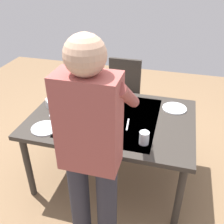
{
  "coord_description": "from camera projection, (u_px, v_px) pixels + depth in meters",
  "views": [
    {
      "loc": [
        -0.52,
        1.93,
        2.0
      ],
      "look_at": [
        0.0,
        0.0,
        0.78
      ],
      "focal_mm": 41.57,
      "sensor_mm": 36.0,
      "label": 1
    }
  ],
  "objects": [
    {
      "name": "ground_plane",
      "position": [
        112.0,
        174.0,
        2.75
      ],
      "size": [
        6.0,
        6.0,
        0.0
      ],
      "primitive_type": "plane",
      "color": "#846647"
    },
    {
      "name": "dining_table",
      "position": [
        112.0,
        123.0,
        2.41
      ],
      "size": [
        1.48,
        1.02,
        0.73
      ],
      "color": "#332D28",
      "rests_on": "ground_plane"
    },
    {
      "name": "chair_near",
      "position": [
        123.0,
        92.0,
        3.23
      ],
      "size": [
        0.4,
        0.4,
        0.91
      ],
      "color": "black",
      "rests_on": "ground_plane"
    },
    {
      "name": "person_server",
      "position": [
        91.0,
        151.0,
        1.59
      ],
      "size": [
        0.42,
        0.61,
        1.69
      ],
      "color": "#2D2D38",
      "rests_on": "ground_plane"
    },
    {
      "name": "wine_bottle",
      "position": [
        72.0,
        99.0,
        2.42
      ],
      "size": [
        0.07,
        0.07,
        0.3
      ],
      "color": "black",
      "rests_on": "dining_table"
    },
    {
      "name": "wine_glass_left",
      "position": [
        51.0,
        106.0,
        2.33
      ],
      "size": [
        0.07,
        0.07,
        0.15
      ],
      "color": "white",
      "rests_on": "dining_table"
    },
    {
      "name": "water_cup_near_left",
      "position": [
        98.0,
        118.0,
        2.26
      ],
      "size": [
        0.08,
        0.08,
        0.1
      ],
      "primitive_type": "cylinder",
      "color": "silver",
      "rests_on": "dining_table"
    },
    {
      "name": "water_cup_near_right",
      "position": [
        50.0,
        103.0,
        2.5
      ],
      "size": [
        0.08,
        0.08,
        0.09
      ],
      "primitive_type": "cylinder",
      "color": "silver",
      "rests_on": "dining_table"
    },
    {
      "name": "water_cup_far_left",
      "position": [
        144.0,
        138.0,
        2.01
      ],
      "size": [
        0.08,
        0.08,
        0.11
      ],
      "primitive_type": "cylinder",
      "color": "silver",
      "rests_on": "dining_table"
    },
    {
      "name": "serving_bowl_pasta",
      "position": [
        77.0,
        93.0,
        2.7
      ],
      "size": [
        0.3,
        0.3,
        0.07
      ],
      "color": "silver",
      "rests_on": "dining_table"
    },
    {
      "name": "dinner_plate_near",
      "position": [
        45.0,
        128.0,
        2.2
      ],
      "size": [
        0.23,
        0.23,
        0.01
      ],
      "primitive_type": "cylinder",
      "color": "silver",
      "rests_on": "dining_table"
    },
    {
      "name": "dinner_plate_far",
      "position": [
        175.0,
        108.0,
        2.49
      ],
      "size": [
        0.23,
        0.23,
        0.01
      ],
      "primitive_type": "cylinder",
      "color": "silver",
      "rests_on": "dining_table"
    },
    {
      "name": "table_fork",
      "position": [
        128.0,
        124.0,
        2.26
      ],
      "size": [
        0.03,
        0.18,
        0.0
      ],
      "primitive_type": "cube",
      "rotation": [
        0.0,
        0.0,
        0.11
      ],
      "color": "silver",
      "rests_on": "dining_table"
    }
  ]
}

